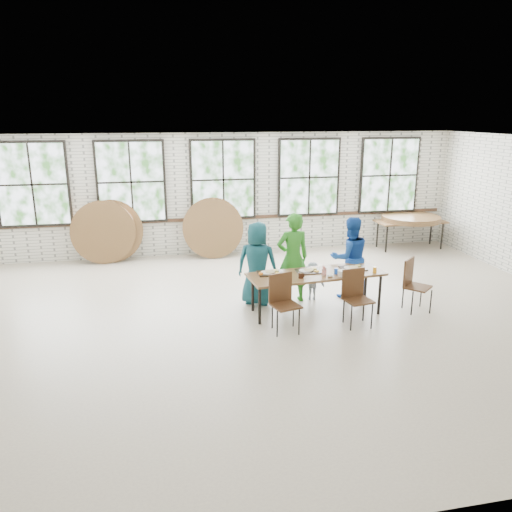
% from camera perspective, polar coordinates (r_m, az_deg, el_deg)
% --- Properties ---
extents(room, '(12.00, 12.00, 12.00)m').
position_cam_1_polar(room, '(12.42, -3.78, 8.50)').
color(room, beige).
rests_on(room, ground).
extents(dining_table, '(2.47, 1.04, 0.74)m').
position_cam_1_polar(dining_table, '(8.83, 6.89, -2.27)').
color(dining_table, brown).
rests_on(dining_table, ground).
extents(chair_near_left, '(0.51, 0.50, 0.95)m').
position_cam_1_polar(chair_near_left, '(8.13, 3.09, -4.76)').
color(chair_near_left, '#492C18').
rests_on(chair_near_left, ground).
extents(chair_near_right, '(0.48, 0.47, 0.95)m').
position_cam_1_polar(chair_near_right, '(8.51, 11.31, -4.11)').
color(chair_near_right, '#492C18').
rests_on(chair_near_right, ground).
extents(chair_spare, '(0.58, 0.58, 0.95)m').
position_cam_1_polar(chair_spare, '(9.37, 17.50, -2.67)').
color(chair_spare, '#492C18').
rests_on(chair_spare, ground).
extents(adult_teal, '(0.90, 0.76, 1.56)m').
position_cam_1_polar(adult_teal, '(9.17, 0.15, -0.87)').
color(adult_teal, '#1A6360').
rests_on(adult_teal, ground).
extents(adult_green, '(0.64, 0.44, 1.70)m').
position_cam_1_polar(adult_green, '(9.30, 4.21, -0.21)').
color(adult_green, '#2C8122').
rests_on(adult_green, ground).
extents(toddler, '(0.51, 0.34, 0.74)m').
position_cam_1_polar(toddler, '(9.56, 6.46, -2.85)').
color(toddler, '#152843').
rests_on(toddler, ground).
extents(adult_blue, '(0.78, 0.61, 1.58)m').
position_cam_1_polar(adult_blue, '(9.68, 10.66, -0.18)').
color(adult_blue, '#1746A3').
rests_on(adult_blue, ground).
extents(storage_table, '(1.81, 0.77, 0.74)m').
position_cam_1_polar(storage_table, '(13.69, 17.24, 3.65)').
color(storage_table, brown).
rests_on(storage_table, ground).
extents(tabletop_clutter, '(2.06, 0.63, 0.11)m').
position_cam_1_polar(tabletop_clutter, '(8.80, 7.49, -1.82)').
color(tabletop_clutter, black).
rests_on(tabletop_clutter, dining_table).
extents(round_tops_stacked, '(1.50, 1.50, 0.13)m').
position_cam_1_polar(round_tops_stacked, '(13.66, 17.28, 4.14)').
color(round_tops_stacked, brown).
rests_on(round_tops_stacked, storage_table).
extents(round_tops_leaning, '(4.10, 0.45, 1.49)m').
position_cam_1_polar(round_tops_leaning, '(12.26, -12.75, 2.84)').
color(round_tops_leaning, brown).
rests_on(round_tops_leaning, ground).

